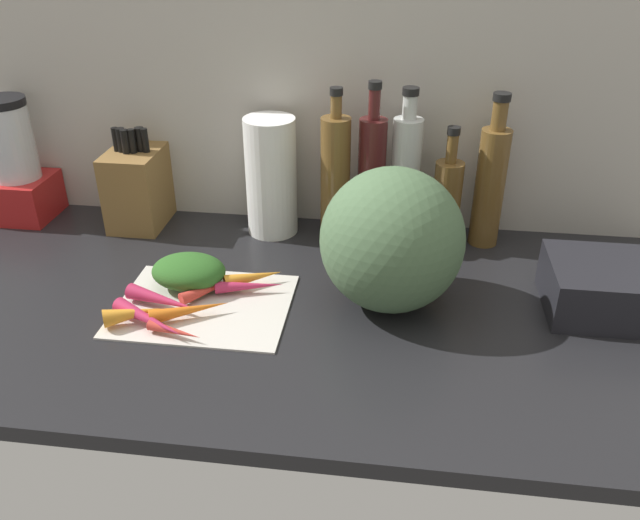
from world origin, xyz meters
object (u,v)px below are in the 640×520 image
winter_squash (392,240)px  bottle_2 (405,176)px  carrot_1 (148,319)px  bottle_1 (371,178)px  bottle_4 (490,183)px  carrot_2 (163,300)px  knife_block (138,186)px  carrot_7 (249,286)px  cutting_board (204,305)px  carrot_0 (133,314)px  bottle_0 (335,179)px  carrot_6 (189,310)px  dish_rack (608,288)px  carrot_3 (210,289)px  carrot_5 (175,331)px  bottle_3 (447,201)px  carrot_4 (253,277)px  paper_towel_roll (271,177)px  blender_appliance (16,168)px

winter_squash → bottle_2: (1.81, 28.77, 1.19)cm
carrot_1 → bottle_1: bottle_1 is taller
bottle_4 → winter_squash: bearing=-125.7°
carrot_2 → bottle_2: bearing=40.0°
bottle_1 → knife_block: bearing=179.1°
carrot_7 → winter_squash: (27.47, 0.80, 11.70)cm
cutting_board → carrot_2: bearing=-161.7°
carrot_0 → knife_block: knife_block is taller
carrot_7 → bottle_1: 37.77cm
knife_block → bottle_4: 81.07cm
knife_block → bottle_0: bottle_0 is taller
carrot_6 → cutting_board: bearing=76.2°
carrot_2 → carrot_1: bearing=-94.0°
carrot_7 → dish_rack: size_ratio=0.59×
carrot_3 → carrot_5: 14.60cm
carrot_0 → bottle_0: bearing=49.9°
carrot_1 → carrot_7: 20.86cm
carrot_3 → carrot_0: bearing=-136.1°
carrot_6 → knife_block: size_ratio=0.62×
bottle_1 → bottle_2: (7.38, 1.64, -0.00)cm
carrot_2 → carrot_5: size_ratio=1.47×
carrot_0 → winter_squash: bearing=16.5°
bottle_0 → bottle_3: 25.11cm
bottle_1 → bottle_3: size_ratio=1.32×
cutting_board → winter_squash: 38.28cm
carrot_5 → bottle_0: bottle_0 is taller
cutting_board → carrot_0: (-10.97, -7.70, 2.12)cm
bottle_0 → bottle_4: bottle_0 is taller
carrot_6 → carrot_7: carrot_6 is taller
bottle_1 → carrot_2: bearing=-136.1°
bottle_2 → bottle_4: 18.56cm
carrot_0 → bottle_3: bearing=35.1°
carrot_4 → knife_block: knife_block is taller
cutting_board → paper_towel_roll: 37.03cm
bottle_4 → bottle_3: bearing=-170.0°
carrot_3 → carrot_7: bearing=14.3°
carrot_2 → winter_squash: size_ratio=0.56×
carrot_0 → bottle_1: (40.76, 40.87, 12.45)cm
carrot_1 → blender_appliance: 64.52cm
carrot_3 → bottle_3: 55.38cm
winter_squash → carrot_1: bearing=-161.0°
carrot_0 → carrot_4: bearing=40.1°
carrot_6 → carrot_7: (9.05, 9.98, -0.14)cm
paper_towel_roll → winter_squash: bearing=-44.5°
blender_appliance → winter_squash: bearing=-17.0°
carrot_1 → carrot_3: (8.09, 12.12, -0.25)cm
carrot_6 → knife_block: knife_block is taller
bottle_2 → winter_squash: bearing=-93.6°
cutting_board → dish_rack: bearing=6.8°
carrot_3 → blender_appliance: bearing=151.4°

